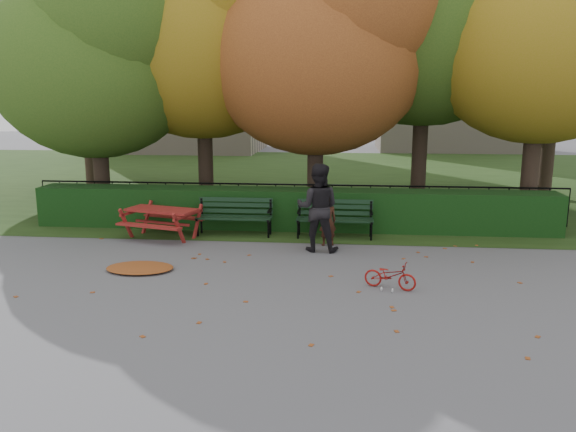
# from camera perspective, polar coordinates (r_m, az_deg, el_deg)

# --- Properties ---
(ground) EXTENTS (90.00, 90.00, 0.00)m
(ground) POSITION_cam_1_polar(r_m,az_deg,el_deg) (9.94, -2.03, -7.10)
(ground) COLOR slate
(ground) RESTS_ON ground
(grass_strip) EXTENTS (90.00, 90.00, 0.00)m
(grass_strip) POSITION_cam_1_polar(r_m,az_deg,el_deg) (23.57, 2.49, 3.96)
(grass_strip) COLOR #1E3512
(grass_strip) RESTS_ON ground
(building_left) EXTENTS (10.00, 7.00, 15.00)m
(building_left) POSITION_cam_1_polar(r_m,az_deg,el_deg) (37.03, -11.09, 18.24)
(building_left) COLOR tan
(building_left) RESTS_ON ground
(building_right) EXTENTS (9.00, 6.00, 12.00)m
(building_right) POSITION_cam_1_polar(r_m,az_deg,el_deg) (38.02, 16.41, 15.54)
(building_right) COLOR tan
(building_right) RESTS_ON ground
(hedge) EXTENTS (13.00, 0.90, 1.00)m
(hedge) POSITION_cam_1_polar(r_m,az_deg,el_deg) (14.14, 0.37, 0.72)
(hedge) COLOR black
(hedge) RESTS_ON ground
(iron_fence) EXTENTS (14.00, 0.04, 1.02)m
(iron_fence) POSITION_cam_1_polar(r_m,az_deg,el_deg) (14.91, 0.65, 1.45)
(iron_fence) COLOR black
(iron_fence) RESTS_ON ground
(tree_a) EXTENTS (5.88, 5.60, 7.48)m
(tree_a) POSITION_cam_1_polar(r_m,az_deg,el_deg) (16.28, -18.48, 15.81)
(tree_a) COLOR black
(tree_a) RESTS_ON ground
(tree_b) EXTENTS (6.72, 6.40, 8.79)m
(tree_b) POSITION_cam_1_polar(r_m,az_deg,el_deg) (16.63, -7.76, 19.26)
(tree_b) COLOR black
(tree_b) RESTS_ON ground
(tree_c) EXTENTS (6.30, 6.00, 8.00)m
(tree_c) POSITION_cam_1_polar(r_m,az_deg,el_deg) (15.37, 4.17, 17.78)
(tree_c) COLOR black
(tree_c) RESTS_ON ground
(tree_e) EXTENTS (6.09, 5.80, 8.16)m
(tree_e) POSITION_cam_1_polar(r_m,az_deg,el_deg) (16.08, 25.90, 17.34)
(tree_e) COLOR black
(tree_e) RESTS_ON ground
(tree_f) EXTENTS (6.93, 6.60, 9.19)m
(tree_f) POSITION_cam_1_polar(r_m,az_deg,el_deg) (20.52, -19.60, 18.09)
(tree_f) COLOR black
(tree_f) RESTS_ON ground
(tree_g) EXTENTS (6.30, 6.00, 8.55)m
(tree_g) POSITION_cam_1_polar(r_m,az_deg,el_deg) (20.46, 27.00, 16.62)
(tree_g) COLOR black
(tree_g) RESTS_ON ground
(bench_left) EXTENTS (1.80, 0.57, 0.88)m
(bench_left) POSITION_cam_1_polar(r_m,az_deg,el_deg) (13.54, -5.43, 0.26)
(bench_left) COLOR black
(bench_left) RESTS_ON ground
(bench_right) EXTENTS (1.80, 0.57, 0.88)m
(bench_right) POSITION_cam_1_polar(r_m,az_deg,el_deg) (13.30, 4.78, 0.06)
(bench_right) COLOR black
(bench_right) RESTS_ON ground
(picnic_table) EXTENTS (1.94, 1.72, 0.80)m
(picnic_table) POSITION_cam_1_polar(r_m,az_deg,el_deg) (13.47, -12.69, 0.08)
(picnic_table) COLOR maroon
(picnic_table) RESTS_ON ground
(leaf_pile) EXTENTS (1.53, 1.30, 0.09)m
(leaf_pile) POSITION_cam_1_polar(r_m,az_deg,el_deg) (11.17, -14.82, -5.10)
(leaf_pile) COLOR maroon
(leaf_pile) RESTS_ON ground
(leaf_scatter) EXTENTS (9.00, 5.70, 0.01)m
(leaf_scatter) POSITION_cam_1_polar(r_m,az_deg,el_deg) (10.22, -1.80, -6.52)
(leaf_scatter) COLOR maroon
(leaf_scatter) RESTS_ON ground
(child) EXTENTS (0.47, 0.39, 1.11)m
(child) POSITION_cam_1_polar(r_m,az_deg,el_deg) (12.49, 4.05, -0.53)
(child) COLOR #3A1D12
(child) RESTS_ON ground
(adult) EXTENTS (0.98, 0.79, 1.89)m
(adult) POSITION_cam_1_polar(r_m,az_deg,el_deg) (11.98, 3.05, 0.86)
(adult) COLOR black
(adult) RESTS_ON ground
(bicycle) EXTENTS (0.96, 0.59, 0.48)m
(bicycle) POSITION_cam_1_polar(r_m,az_deg,el_deg) (9.87, 10.33, -5.96)
(bicycle) COLOR maroon
(bicycle) RESTS_ON ground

